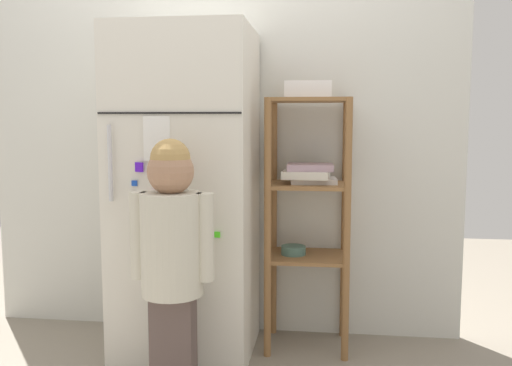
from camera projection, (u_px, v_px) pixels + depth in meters
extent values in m
plane|color=gray|center=(208.00, 352.00, 2.81)|extent=(6.00, 6.00, 0.00)
cube|color=silver|center=(220.00, 141.00, 3.03)|extent=(2.63, 0.03, 2.12)
cube|color=silver|center=(187.00, 194.00, 2.75)|extent=(0.66, 0.60, 1.62)
cube|color=black|center=(168.00, 113.00, 2.41)|extent=(0.65, 0.01, 0.01)
cylinder|color=silver|center=(110.00, 163.00, 2.44)|extent=(0.02, 0.02, 0.34)
cube|color=white|center=(157.00, 139.00, 2.42)|extent=(0.12, 0.01, 0.20)
cube|color=#D00B6A|center=(154.00, 194.00, 2.45)|extent=(0.03, 0.02, 0.03)
cube|color=#ED2886|center=(159.00, 229.00, 2.47)|extent=(0.03, 0.02, 0.03)
cube|color=#C01265|center=(175.00, 168.00, 2.43)|extent=(0.04, 0.02, 0.04)
cube|color=#4FC233|center=(196.00, 291.00, 2.48)|extent=(0.04, 0.01, 0.03)
cube|color=blue|center=(134.00, 183.00, 2.46)|extent=(0.02, 0.01, 0.02)
cube|color=#4BEF22|center=(217.00, 235.00, 2.44)|extent=(0.03, 0.01, 0.03)
cube|color=#5317D3|center=(139.00, 167.00, 2.45)|extent=(0.04, 0.02, 0.04)
cube|color=brown|center=(174.00, 346.00, 2.33)|extent=(0.18, 0.11, 0.45)
cylinder|color=beige|center=(172.00, 244.00, 2.28)|extent=(0.26, 0.26, 0.43)
sphere|color=beige|center=(176.00, 193.00, 2.33)|extent=(0.11, 0.11, 0.11)
sphere|color=#A87A5B|center=(171.00, 172.00, 2.25)|extent=(0.19, 0.19, 0.19)
sphere|color=tan|center=(170.00, 159.00, 2.24)|extent=(0.16, 0.16, 0.16)
cylinder|color=beige|center=(139.00, 235.00, 2.29)|extent=(0.07, 0.07, 0.37)
cylinder|color=beige|center=(205.00, 237.00, 2.26)|extent=(0.07, 0.07, 0.37)
cylinder|color=olive|center=(268.00, 230.00, 2.69)|extent=(0.04, 0.04, 1.29)
cylinder|color=olive|center=(347.00, 232.00, 2.64)|extent=(0.04, 0.04, 1.29)
cylinder|color=olive|center=(274.00, 219.00, 2.99)|extent=(0.04, 0.04, 1.29)
cylinder|color=olive|center=(345.00, 220.00, 2.94)|extent=(0.04, 0.04, 1.29)
cube|color=olive|center=(309.00, 100.00, 2.74)|extent=(0.40, 0.33, 0.02)
cube|color=olive|center=(308.00, 185.00, 2.79)|extent=(0.40, 0.33, 0.02)
cube|color=olive|center=(308.00, 257.00, 2.83)|extent=(0.40, 0.33, 0.02)
cube|color=white|center=(313.00, 180.00, 2.80)|extent=(0.24, 0.21, 0.03)
cube|color=silver|center=(306.00, 175.00, 2.77)|extent=(0.24, 0.21, 0.04)
cube|color=#B293A3|center=(310.00, 167.00, 2.78)|extent=(0.24, 0.20, 0.03)
cylinder|color=#4C7266|center=(293.00, 250.00, 2.84)|extent=(0.13, 0.13, 0.04)
cube|color=white|center=(308.00, 98.00, 2.76)|extent=(0.23, 0.16, 0.01)
cube|color=white|center=(308.00, 89.00, 2.68)|extent=(0.23, 0.01, 0.08)
cube|color=white|center=(309.00, 91.00, 2.83)|extent=(0.23, 0.01, 0.08)
cube|color=white|center=(286.00, 90.00, 2.77)|extent=(0.01, 0.16, 0.08)
cube|color=white|center=(331.00, 90.00, 2.74)|extent=(0.01, 0.16, 0.08)
sphere|color=red|center=(307.00, 90.00, 2.78)|extent=(0.07, 0.07, 0.07)
sphere|color=#AC3D18|center=(315.00, 91.00, 2.73)|extent=(0.06, 0.06, 0.06)
sphere|color=#C14B20|center=(301.00, 91.00, 2.74)|extent=(0.06, 0.06, 0.06)
sphere|color=orange|center=(314.00, 90.00, 2.76)|extent=(0.07, 0.07, 0.07)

